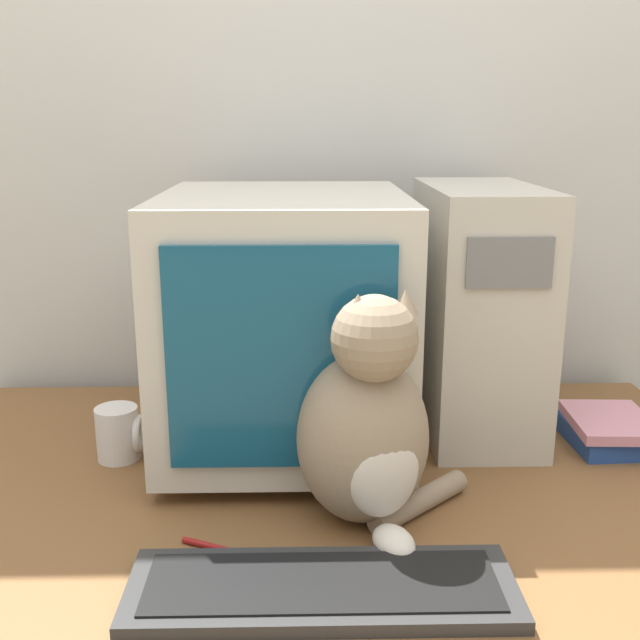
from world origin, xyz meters
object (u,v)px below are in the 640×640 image
at_px(crt_monitor, 285,319).
at_px(computer_tower, 477,309).
at_px(book_stack, 608,429).
at_px(mug, 120,433).
at_px(cat, 367,428).
at_px(keyboard, 325,589).
at_px(pen, 232,552).

bearing_deg(crt_monitor, computer_tower, 13.37).
bearing_deg(book_stack, mug, -177.20).
relative_size(crt_monitor, mug, 5.27).
bearing_deg(book_stack, cat, -150.78).
relative_size(keyboard, pen, 3.35).
bearing_deg(pen, keyboard, -36.83).
distance_m(crt_monitor, book_stack, 0.61).
height_order(computer_tower, keyboard, computer_tower).
xyz_separation_m(computer_tower, cat, (-0.23, -0.36, -0.08)).
bearing_deg(crt_monitor, keyboard, -82.81).
height_order(crt_monitor, book_stack, crt_monitor).
bearing_deg(keyboard, book_stack, 39.79).
height_order(computer_tower, mug, computer_tower).
bearing_deg(cat, keyboard, -129.42).
relative_size(computer_tower, pen, 3.16).
height_order(crt_monitor, cat, crt_monitor).
height_order(keyboard, mug, mug).
distance_m(cat, pen, 0.25).
xyz_separation_m(pen, mug, (-0.22, 0.30, 0.04)).
bearing_deg(computer_tower, book_stack, -24.74).
distance_m(book_stack, mug, 0.86).
relative_size(keyboard, mug, 5.15).
relative_size(crt_monitor, book_stack, 2.61).
xyz_separation_m(crt_monitor, keyboard, (0.06, -0.45, -0.22)).
bearing_deg(pen, cat, 24.77).
height_order(crt_monitor, computer_tower, computer_tower).
xyz_separation_m(keyboard, mug, (-0.34, 0.39, 0.04)).
bearing_deg(book_stack, crt_monitor, 178.09).
distance_m(crt_monitor, keyboard, 0.50).
relative_size(crt_monitor, pen, 3.43).
xyz_separation_m(computer_tower, book_stack, (0.22, -0.10, -0.20)).
distance_m(crt_monitor, computer_tower, 0.36).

